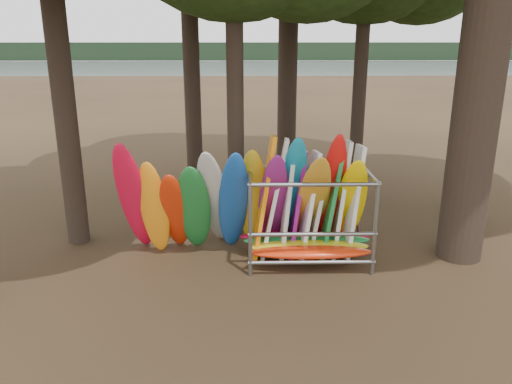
{
  "coord_description": "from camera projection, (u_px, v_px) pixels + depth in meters",
  "views": [
    {
      "loc": [
        -0.95,
        -9.88,
        4.92
      ],
      "look_at": [
        -0.73,
        1.5,
        1.4
      ],
      "focal_mm": 35.0,
      "sensor_mm": 36.0,
      "label": 1
    }
  ],
  "objects": [
    {
      "name": "ground",
      "position": [
        290.0,
        273.0,
        10.91
      ],
      "size": [
        120.0,
        120.0,
        0.0
      ],
      "primitive_type": "plane",
      "color": "#47331E",
      "rests_on": "ground"
    },
    {
      "name": "lake",
      "position": [
        253.0,
        76.0,
        68.23
      ],
      "size": [
        160.0,
        160.0,
        0.0
      ],
      "primitive_type": "plane",
      "color": "gray",
      "rests_on": "ground"
    },
    {
      "name": "far_shore",
      "position": [
        250.0,
        51.0,
        115.4
      ],
      "size": [
        160.0,
        4.0,
        4.0
      ],
      "primitive_type": "cube",
      "color": "black",
      "rests_on": "ground"
    },
    {
      "name": "kayak_row",
      "position": [
        243.0,
        202.0,
        11.46
      ],
      "size": [
        5.75,
        2.27,
        3.14
      ],
      "color": "red",
      "rests_on": "ground"
    },
    {
      "name": "storage_rack",
      "position": [
        308.0,
        220.0,
        11.27
      ],
      "size": [
        3.14,
        1.51,
        2.92
      ],
      "color": "gray",
      "rests_on": "ground"
    }
  ]
}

